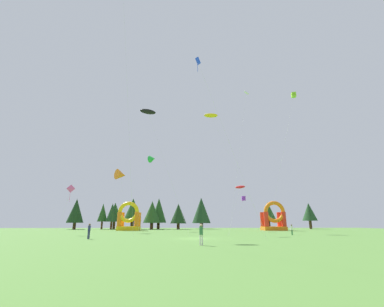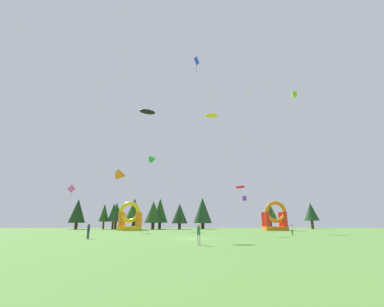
{
  "view_description": "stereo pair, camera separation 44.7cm",
  "coord_description": "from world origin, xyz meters",
  "px_view_note": "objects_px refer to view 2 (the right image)",
  "views": [
    {
      "loc": [
        -1.64,
        -32.2,
        1.85
      ],
      "look_at": [
        0.0,
        10.14,
        13.0
      ],
      "focal_mm": 24.49,
      "sensor_mm": 36.0,
      "label": 1
    },
    {
      "loc": [
        -1.19,
        -32.21,
        1.85
      ],
      "look_at": [
        0.0,
        10.14,
        13.0
      ],
      "focal_mm": 24.49,
      "sensor_mm": 36.0,
      "label": 2
    }
  ],
  "objects_px": {
    "kite_purple_box": "(244,198)",
    "kite_pink_diamond": "(71,189)",
    "kite_white_parafoil": "(247,93)",
    "inflatable_blue_arch": "(275,219)",
    "person_left_edge": "(199,232)",
    "kite_black_parafoil": "(147,112)",
    "kite_red_parafoil": "(240,187)",
    "kite_orange_delta": "(122,175)",
    "kite_yellow_parafoil": "(212,115)",
    "kite_lime_box": "(294,95)",
    "kite_green_delta": "(153,159)",
    "person_near_camera": "(292,229)",
    "kite_blue_diamond": "(197,64)",
    "person_midfield": "(89,230)",
    "inflatable_red_slide": "(130,220)"
  },
  "relations": [
    {
      "from": "kite_blue_diamond",
      "to": "kite_green_delta",
      "type": "height_order",
      "value": "kite_blue_diamond"
    },
    {
      "from": "kite_purple_box",
      "to": "kite_orange_delta",
      "type": "xyz_separation_m",
      "value": [
        -25.96,
        -3.77,
        4.35
      ]
    },
    {
      "from": "kite_red_parafoil",
      "to": "person_left_edge",
      "type": "distance_m",
      "value": 18.98
    },
    {
      "from": "kite_blue_diamond",
      "to": "person_left_edge",
      "type": "xyz_separation_m",
      "value": [
        -0.16,
        -4.76,
        -19.16
      ]
    },
    {
      "from": "kite_green_delta",
      "to": "kite_red_parafoil",
      "type": "bearing_deg",
      "value": -56.49
    },
    {
      "from": "person_midfield",
      "to": "kite_lime_box",
      "type": "bearing_deg",
      "value": -33.08
    },
    {
      "from": "person_left_edge",
      "to": "inflatable_red_slide",
      "type": "xyz_separation_m",
      "value": [
        -14.02,
        40.92,
        1.42
      ]
    },
    {
      "from": "kite_pink_diamond",
      "to": "kite_yellow_parafoil",
      "type": "bearing_deg",
      "value": 32.02
    },
    {
      "from": "kite_lime_box",
      "to": "kite_green_delta",
      "type": "bearing_deg",
      "value": 148.11
    },
    {
      "from": "kite_purple_box",
      "to": "kite_lime_box",
      "type": "xyz_separation_m",
      "value": [
        8.21,
        -11.35,
        19.02
      ]
    },
    {
      "from": "kite_yellow_parafoil",
      "to": "person_near_camera",
      "type": "height_order",
      "value": "kite_yellow_parafoil"
    },
    {
      "from": "person_near_camera",
      "to": "person_midfield",
      "type": "bearing_deg",
      "value": -88.27
    },
    {
      "from": "kite_orange_delta",
      "to": "inflatable_blue_arch",
      "type": "xyz_separation_m",
      "value": [
        34.2,
        9.34,
        -8.7
      ]
    },
    {
      "from": "kite_red_parafoil",
      "to": "kite_pink_diamond",
      "type": "bearing_deg",
      "value": 172.18
    },
    {
      "from": "person_left_edge",
      "to": "kite_green_delta",
      "type": "bearing_deg",
      "value": 104.12
    },
    {
      "from": "kite_purple_box",
      "to": "person_near_camera",
      "type": "height_order",
      "value": "kite_purple_box"
    },
    {
      "from": "person_left_edge",
      "to": "kite_pink_diamond",
      "type": "bearing_deg",
      "value": 135.82
    },
    {
      "from": "kite_purple_box",
      "to": "inflatable_blue_arch",
      "type": "height_order",
      "value": "kite_purple_box"
    },
    {
      "from": "kite_green_delta",
      "to": "person_near_camera",
      "type": "xyz_separation_m",
      "value": [
        23.92,
        -23.87,
        -16.26
      ]
    },
    {
      "from": "kite_orange_delta",
      "to": "kite_pink_diamond",
      "type": "xyz_separation_m",
      "value": [
        -5.49,
        -10.38,
        -4.22
      ]
    },
    {
      "from": "kite_white_parafoil",
      "to": "inflatable_blue_arch",
      "type": "distance_m",
      "value": 30.11
    },
    {
      "from": "kite_white_parafoil",
      "to": "kite_black_parafoil",
      "type": "height_order",
      "value": "kite_white_parafoil"
    },
    {
      "from": "kite_white_parafoil",
      "to": "person_near_camera",
      "type": "relative_size",
      "value": 18.01
    },
    {
      "from": "kite_orange_delta",
      "to": "person_left_edge",
      "type": "distance_m",
      "value": 35.2
    },
    {
      "from": "kite_blue_diamond",
      "to": "kite_yellow_parafoil",
      "type": "bearing_deg",
      "value": 80.82
    },
    {
      "from": "kite_blue_diamond",
      "to": "person_left_edge",
      "type": "bearing_deg",
      "value": -91.95
    },
    {
      "from": "kite_yellow_parafoil",
      "to": "inflatable_red_slide",
      "type": "bearing_deg",
      "value": 164.76
    },
    {
      "from": "kite_purple_box",
      "to": "kite_green_delta",
      "type": "xyz_separation_m",
      "value": [
        -20.92,
        6.78,
        10.31
      ]
    },
    {
      "from": "inflatable_blue_arch",
      "to": "kite_lime_box",
      "type": "bearing_deg",
      "value": -90.09
    },
    {
      "from": "kite_blue_diamond",
      "to": "kite_white_parafoil",
      "type": "xyz_separation_m",
      "value": [
        11.24,
        20.8,
        7.34
      ]
    },
    {
      "from": "kite_blue_diamond",
      "to": "person_near_camera",
      "type": "xyz_separation_m",
      "value": [
        14.67,
        12.5,
        -19.27
      ]
    },
    {
      "from": "kite_green_delta",
      "to": "inflatable_red_slide",
      "type": "distance_m",
      "value": 15.54
    },
    {
      "from": "kite_red_parafoil",
      "to": "kite_yellow_parafoil",
      "type": "bearing_deg",
      "value": 96.06
    },
    {
      "from": "person_left_edge",
      "to": "person_near_camera",
      "type": "bearing_deg",
      "value": 50.97
    },
    {
      "from": "kite_white_parafoil",
      "to": "kite_black_parafoil",
      "type": "xyz_separation_m",
      "value": [
        -18.07,
        -13.15,
        -10.24
      ]
    },
    {
      "from": "kite_yellow_parafoil",
      "to": "person_midfield",
      "type": "distance_m",
      "value": 41.11
    },
    {
      "from": "kite_orange_delta",
      "to": "person_left_edge",
      "type": "bearing_deg",
      "value": -65.19
    },
    {
      "from": "kite_white_parafoil",
      "to": "kite_yellow_parafoil",
      "type": "height_order",
      "value": "kite_white_parafoil"
    },
    {
      "from": "kite_blue_diamond",
      "to": "kite_black_parafoil",
      "type": "relative_size",
      "value": 1.17
    },
    {
      "from": "kite_blue_diamond",
      "to": "kite_orange_delta",
      "type": "xyz_separation_m",
      "value": [
        -14.29,
        25.82,
        -8.97
      ]
    },
    {
      "from": "kite_lime_box",
      "to": "inflatable_blue_arch",
      "type": "height_order",
      "value": "kite_lime_box"
    },
    {
      "from": "inflatable_red_slide",
      "to": "kite_purple_box",
      "type": "bearing_deg",
      "value": -14.27
    },
    {
      "from": "kite_black_parafoil",
      "to": "person_midfield",
      "type": "distance_m",
      "value": 17.57
    },
    {
      "from": "kite_green_delta",
      "to": "person_midfield",
      "type": "distance_m",
      "value": 36.29
    },
    {
      "from": "kite_red_parafoil",
      "to": "kite_orange_delta",
      "type": "bearing_deg",
      "value": 146.6
    },
    {
      "from": "kite_lime_box",
      "to": "kite_green_delta",
      "type": "distance_m",
      "value": 35.4
    },
    {
      "from": "kite_white_parafoil",
      "to": "inflatable_blue_arch",
      "type": "xyz_separation_m",
      "value": [
        8.66,
        14.36,
        -25.01
      ]
    },
    {
      "from": "kite_purple_box",
      "to": "kite_pink_diamond",
      "type": "height_order",
      "value": "kite_pink_diamond"
    },
    {
      "from": "kite_red_parafoil",
      "to": "kite_orange_delta",
      "type": "relative_size",
      "value": 0.61
    },
    {
      "from": "kite_black_parafoil",
      "to": "kite_blue_diamond",
      "type": "bearing_deg",
      "value": -48.21
    }
  ]
}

